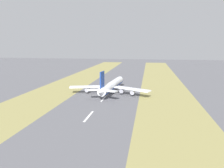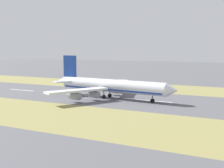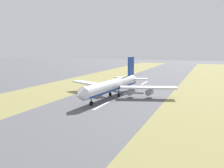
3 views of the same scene
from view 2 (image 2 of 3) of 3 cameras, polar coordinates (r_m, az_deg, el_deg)
ground_plane at (r=153.49m, az=-0.91°, el=-2.41°), size 800.00×800.00×0.00m
grass_median_west at (r=193.87m, az=5.42°, el=-0.55°), size 40.00×600.00×0.01m
grass_median_east at (r=116.55m, az=-11.54°, el=-5.45°), size 40.00×600.00×0.01m
centreline_dash_near at (r=186.38m, az=-16.21°, el=-1.07°), size 1.20×18.00×0.01m
centreline_dash_mid at (r=161.55m, az=-5.87°, el=-1.99°), size 1.20×18.00×0.01m
centreline_dash_far at (r=143.74m, az=7.59°, el=-3.09°), size 1.20×18.00×0.01m
airplane_main_jet at (r=149.44m, az=-0.61°, el=-0.33°), size 63.86×67.22×20.20m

